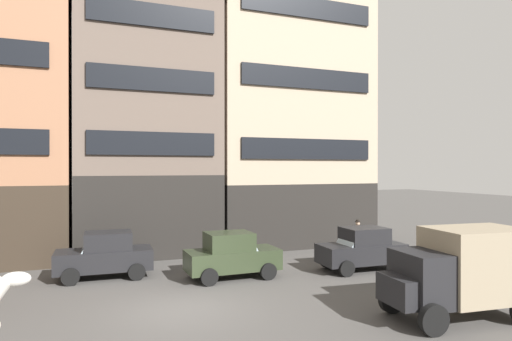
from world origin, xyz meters
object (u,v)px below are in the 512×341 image
(sedan_parked_curb, at_px, (105,255))
(sedan_light, at_px, (232,255))
(sedan_dark, at_px, (362,249))
(pedestrian_officer, at_px, (358,236))
(delivery_truck_near, at_px, (460,270))

(sedan_parked_curb, bearing_deg, sedan_light, -21.48)
(sedan_light, distance_m, sedan_parked_curb, 5.07)
(sedan_dark, bearing_deg, sedan_parked_curb, 165.97)
(pedestrian_officer, bearing_deg, sedan_parked_curb, -179.13)
(sedan_dark, bearing_deg, delivery_truck_near, -98.04)
(sedan_light, height_order, pedestrian_officer, sedan_light)
(delivery_truck_near, distance_m, sedan_dark, 6.25)
(sedan_light, bearing_deg, pedestrian_officer, 15.55)
(sedan_dark, xyz_separation_m, sedan_light, (-5.66, 0.74, 0.00))
(sedan_dark, height_order, pedestrian_officer, sedan_dark)
(pedestrian_officer, bearing_deg, sedan_light, -164.45)
(sedan_dark, bearing_deg, sedan_light, 172.59)
(sedan_light, relative_size, sedan_parked_curb, 0.99)
(sedan_parked_curb, xyz_separation_m, pedestrian_officer, (12.06, 0.18, 0.07))
(delivery_truck_near, xyz_separation_m, sedan_dark, (0.87, 6.17, -0.51))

